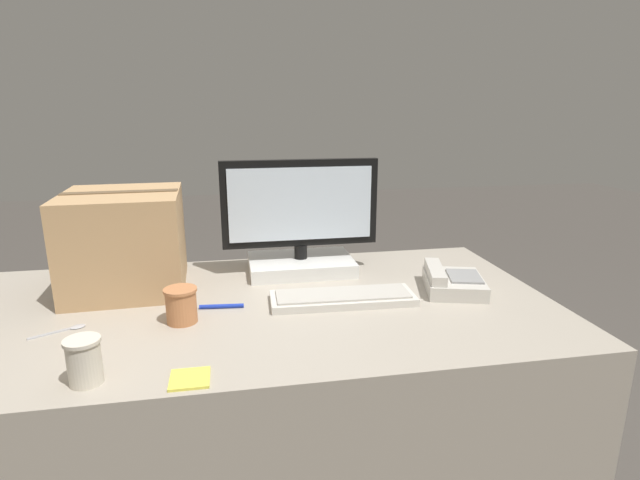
{
  "coord_description": "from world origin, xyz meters",
  "views": [
    {
      "loc": [
        -0.03,
        -1.36,
        1.27
      ],
      "look_at": [
        0.24,
        0.12,
        0.86
      ],
      "focal_mm": 28.0,
      "sensor_mm": 36.0,
      "label": 1
    }
  ],
  "objects_px": {
    "cardboard_box": "(125,241)",
    "sticky_note_pad": "(190,379)",
    "paper_cup_right": "(181,305)",
    "desk_phone": "(451,282)",
    "paper_cup_left": "(84,361)",
    "spoon": "(68,329)",
    "pen_marker": "(222,306)",
    "monitor": "(301,231)",
    "keyboard": "(343,298)"
  },
  "relations": [
    {
      "from": "cardboard_box",
      "to": "sticky_note_pad",
      "type": "distance_m",
      "value": 0.66
    },
    {
      "from": "paper_cup_right",
      "to": "sticky_note_pad",
      "type": "relative_size",
      "value": 1.14
    },
    {
      "from": "desk_phone",
      "to": "paper_cup_left",
      "type": "relative_size",
      "value": 2.5
    },
    {
      "from": "spoon",
      "to": "pen_marker",
      "type": "distance_m",
      "value": 0.4
    },
    {
      "from": "cardboard_box",
      "to": "spoon",
      "type": "bearing_deg",
      "value": -108.74
    },
    {
      "from": "monitor",
      "to": "paper_cup_right",
      "type": "bearing_deg",
      "value": -135.76
    },
    {
      "from": "keyboard",
      "to": "spoon",
      "type": "distance_m",
      "value": 0.74
    },
    {
      "from": "cardboard_box",
      "to": "pen_marker",
      "type": "xyz_separation_m",
      "value": [
        0.29,
        -0.23,
        -0.15
      ]
    },
    {
      "from": "monitor",
      "to": "paper_cup_right",
      "type": "relative_size",
      "value": 5.57
    },
    {
      "from": "paper_cup_right",
      "to": "sticky_note_pad",
      "type": "bearing_deg",
      "value": -82.76
    },
    {
      "from": "paper_cup_left",
      "to": "spoon",
      "type": "relative_size",
      "value": 0.78
    },
    {
      "from": "desk_phone",
      "to": "keyboard",
      "type": "bearing_deg",
      "value": -159.3
    },
    {
      "from": "spoon",
      "to": "cardboard_box",
      "type": "height_order",
      "value": "cardboard_box"
    },
    {
      "from": "pen_marker",
      "to": "paper_cup_right",
      "type": "bearing_deg",
      "value": 41.88
    },
    {
      "from": "desk_phone",
      "to": "cardboard_box",
      "type": "bearing_deg",
      "value": -176.46
    },
    {
      "from": "keyboard",
      "to": "desk_phone",
      "type": "relative_size",
      "value": 1.71
    },
    {
      "from": "keyboard",
      "to": "desk_phone",
      "type": "distance_m",
      "value": 0.36
    },
    {
      "from": "keyboard",
      "to": "pen_marker",
      "type": "relative_size",
      "value": 3.4
    },
    {
      "from": "paper_cup_left",
      "to": "cardboard_box",
      "type": "distance_m",
      "value": 0.59
    },
    {
      "from": "paper_cup_left",
      "to": "pen_marker",
      "type": "height_order",
      "value": "paper_cup_left"
    },
    {
      "from": "pen_marker",
      "to": "cardboard_box",
      "type": "bearing_deg",
      "value": -32.79
    },
    {
      "from": "desk_phone",
      "to": "paper_cup_right",
      "type": "height_order",
      "value": "paper_cup_right"
    },
    {
      "from": "pen_marker",
      "to": "spoon",
      "type": "bearing_deg",
      "value": 15.72
    },
    {
      "from": "desk_phone",
      "to": "spoon",
      "type": "bearing_deg",
      "value": -159.96
    },
    {
      "from": "cardboard_box",
      "to": "pen_marker",
      "type": "relative_size",
      "value": 2.96
    },
    {
      "from": "paper_cup_left",
      "to": "cardboard_box",
      "type": "bearing_deg",
      "value": 91.4
    },
    {
      "from": "monitor",
      "to": "spoon",
      "type": "height_order",
      "value": "monitor"
    },
    {
      "from": "keyboard",
      "to": "paper_cup_left",
      "type": "relative_size",
      "value": 4.29
    },
    {
      "from": "paper_cup_left",
      "to": "spoon",
      "type": "bearing_deg",
      "value": 112.34
    },
    {
      "from": "desk_phone",
      "to": "monitor",
      "type": "bearing_deg",
      "value": 163.48
    },
    {
      "from": "keyboard",
      "to": "cardboard_box",
      "type": "xyz_separation_m",
      "value": [
        -0.64,
        0.24,
        0.14
      ]
    },
    {
      "from": "desk_phone",
      "to": "paper_cup_right",
      "type": "relative_size",
      "value": 2.63
    },
    {
      "from": "desk_phone",
      "to": "cardboard_box",
      "type": "height_order",
      "value": "cardboard_box"
    },
    {
      "from": "paper_cup_right",
      "to": "sticky_note_pad",
      "type": "height_order",
      "value": "paper_cup_right"
    },
    {
      "from": "spoon",
      "to": "sticky_note_pad",
      "type": "xyz_separation_m",
      "value": [
        0.33,
        -0.31,
        0.0
      ]
    },
    {
      "from": "paper_cup_left",
      "to": "sticky_note_pad",
      "type": "xyz_separation_m",
      "value": [
        0.21,
        -0.03,
        -0.05
      ]
    },
    {
      "from": "desk_phone",
      "to": "pen_marker",
      "type": "xyz_separation_m",
      "value": [
        -0.71,
        -0.02,
        -0.02
      ]
    },
    {
      "from": "cardboard_box",
      "to": "desk_phone",
      "type": "bearing_deg",
      "value": -11.95
    },
    {
      "from": "keyboard",
      "to": "sticky_note_pad",
      "type": "height_order",
      "value": "keyboard"
    },
    {
      "from": "spoon",
      "to": "pen_marker",
      "type": "height_order",
      "value": "pen_marker"
    },
    {
      "from": "spoon",
      "to": "pen_marker",
      "type": "relative_size",
      "value": 1.02
    },
    {
      "from": "desk_phone",
      "to": "sticky_note_pad",
      "type": "distance_m",
      "value": 0.86
    },
    {
      "from": "keyboard",
      "to": "spoon",
      "type": "height_order",
      "value": "keyboard"
    },
    {
      "from": "keyboard",
      "to": "cardboard_box",
      "type": "bearing_deg",
      "value": 161.49
    },
    {
      "from": "paper_cup_right",
      "to": "desk_phone",
      "type": "bearing_deg",
      "value": 6.48
    },
    {
      "from": "paper_cup_right",
      "to": "sticky_note_pad",
      "type": "distance_m",
      "value": 0.31
    },
    {
      "from": "sticky_note_pad",
      "to": "paper_cup_left",
      "type": "bearing_deg",
      "value": 172.42
    },
    {
      "from": "paper_cup_left",
      "to": "spoon",
      "type": "distance_m",
      "value": 0.31
    },
    {
      "from": "monitor",
      "to": "pen_marker",
      "type": "height_order",
      "value": "monitor"
    },
    {
      "from": "desk_phone",
      "to": "paper_cup_left",
      "type": "distance_m",
      "value": 1.05
    }
  ]
}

